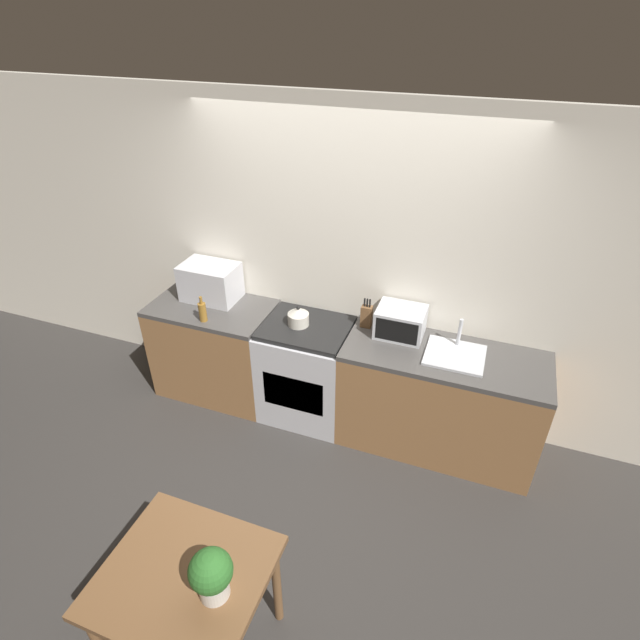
# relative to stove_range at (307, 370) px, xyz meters

# --- Properties ---
(ground_plane) EXTENTS (16.00, 16.00, 0.00)m
(ground_plane) POSITION_rel_stove_range_xyz_m (0.23, -0.61, -0.45)
(ground_plane) COLOR #33302D
(wall_back) EXTENTS (10.00, 0.06, 2.60)m
(wall_back) POSITION_rel_stove_range_xyz_m (0.23, 0.34, 0.85)
(wall_back) COLOR silver
(wall_back) RESTS_ON ground_plane
(counter_left_run) EXTENTS (1.04, 0.62, 0.90)m
(counter_left_run) POSITION_rel_stove_range_xyz_m (-0.88, 0.00, 0.00)
(counter_left_run) COLOR olive
(counter_left_run) RESTS_ON ground_plane
(counter_right_run) EXTENTS (1.51, 0.62, 0.90)m
(counter_right_run) POSITION_rel_stove_range_xyz_m (1.11, 0.00, 0.00)
(counter_right_run) COLOR olive
(counter_right_run) RESTS_ON ground_plane
(stove_range) EXTENTS (0.72, 0.62, 0.90)m
(stove_range) POSITION_rel_stove_range_xyz_m (0.00, 0.00, 0.00)
(stove_range) COLOR silver
(stove_range) RESTS_ON ground_plane
(kettle) EXTENTS (0.17, 0.17, 0.17)m
(kettle) POSITION_rel_stove_range_xyz_m (-0.06, -0.00, 0.53)
(kettle) COLOR beige
(kettle) RESTS_ON stove_range
(microwave) EXTENTS (0.48, 0.32, 0.32)m
(microwave) POSITION_rel_stove_range_xyz_m (-0.94, 0.13, 0.61)
(microwave) COLOR silver
(microwave) RESTS_ON counter_left_run
(bottle) EXTENTS (0.06, 0.06, 0.22)m
(bottle) POSITION_rel_stove_range_xyz_m (-0.81, -0.21, 0.54)
(bottle) COLOR olive
(bottle) RESTS_ON counter_left_run
(knife_block) EXTENTS (0.09, 0.06, 0.25)m
(knife_block) POSITION_rel_stove_range_xyz_m (0.45, 0.16, 0.55)
(knife_block) COLOR brown
(knife_block) RESTS_ON counter_right_run
(toaster_oven) EXTENTS (0.37, 0.29, 0.23)m
(toaster_oven) POSITION_rel_stove_range_xyz_m (0.73, 0.14, 0.57)
(toaster_oven) COLOR silver
(toaster_oven) RESTS_ON counter_right_run
(sink_basin) EXTENTS (0.43, 0.38, 0.24)m
(sink_basin) POSITION_rel_stove_range_xyz_m (1.17, 0.01, 0.47)
(sink_basin) COLOR silver
(sink_basin) RESTS_ON counter_right_run
(dining_table) EXTENTS (0.81, 0.73, 0.74)m
(dining_table) POSITION_rel_stove_range_xyz_m (0.16, -2.03, 0.18)
(dining_table) COLOR brown
(dining_table) RESTS_ON ground_plane
(potted_plant) EXTENTS (0.21, 0.21, 0.29)m
(potted_plant) POSITION_rel_stove_range_xyz_m (0.35, -2.06, 0.45)
(potted_plant) COLOR beige
(potted_plant) RESTS_ON dining_table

